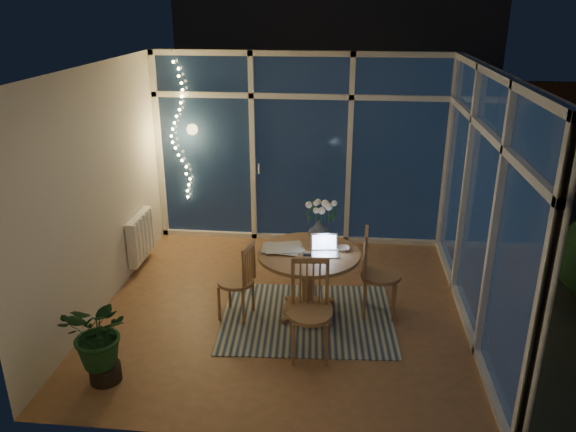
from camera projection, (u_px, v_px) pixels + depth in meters
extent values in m
plane|color=brown|center=(285.00, 309.00, 6.22)|extent=(4.00, 4.00, 0.00)
plane|color=white|center=(285.00, 68.00, 5.28)|extent=(4.00, 4.00, 0.00)
cube|color=silver|center=(301.00, 150.00, 7.60)|extent=(4.00, 0.04, 2.60)
cube|color=silver|center=(253.00, 293.00, 3.89)|extent=(4.00, 0.04, 2.60)
cube|color=silver|center=(98.00, 192.00, 5.94)|extent=(0.04, 4.00, 2.60)
cube|color=silver|center=(485.00, 205.00, 5.55)|extent=(0.04, 4.00, 2.60)
cube|color=white|center=(301.00, 150.00, 7.57)|extent=(4.00, 0.10, 2.60)
cube|color=white|center=(481.00, 205.00, 5.56)|extent=(0.10, 4.00, 2.60)
cube|color=white|center=(141.00, 237.00, 7.10)|extent=(0.10, 0.70, 0.58)
cube|color=black|center=(339.00, 180.00, 10.83)|extent=(12.00, 6.00, 0.10)
cube|color=#352313|center=(316.00, 125.00, 11.00)|extent=(11.00, 0.08, 1.80)
cube|color=#2F3239|center=(337.00, 45.00, 13.28)|extent=(7.00, 3.00, 2.20)
sphere|color=black|center=(259.00, 177.00, 9.29)|extent=(0.90, 0.90, 0.90)
cube|color=beige|center=(307.00, 318.00, 6.03)|extent=(1.92, 1.57, 0.01)
cylinder|color=olive|center=(308.00, 283.00, 5.99)|extent=(1.14, 1.14, 0.74)
cube|color=olive|center=(236.00, 280.00, 5.93)|extent=(0.48, 0.48, 0.87)
cube|color=olive|center=(381.00, 273.00, 5.96)|extent=(0.48, 0.48, 0.98)
cube|color=olive|center=(310.00, 311.00, 5.23)|extent=(0.48, 0.48, 0.97)
imported|color=silver|center=(319.00, 231.00, 6.13)|extent=(0.21, 0.21, 0.21)
imported|color=white|center=(343.00, 249.00, 5.90)|extent=(0.16, 0.16, 0.04)
cube|color=silver|center=(281.00, 248.00, 5.94)|extent=(0.41, 0.33, 0.02)
cube|color=black|center=(308.00, 255.00, 5.79)|extent=(0.11, 0.07, 0.01)
imported|color=#17421F|center=(102.00, 344.00, 4.92)|extent=(0.64, 0.59, 0.76)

